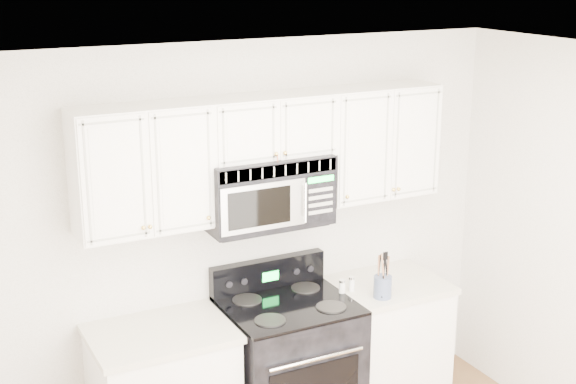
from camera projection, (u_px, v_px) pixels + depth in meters
room at (410, 344)px, 3.86m from camera, size 3.51×3.51×2.61m
base_cabinet_right at (380, 348)px, 5.68m from camera, size 0.86×0.65×0.92m
range at (288, 366)px, 5.31m from camera, size 0.82×0.75×1.14m
upper_cabinets at (267, 148)px, 5.03m from camera, size 2.44×0.37×0.75m
microwave at (266, 191)px, 5.06m from camera, size 0.80×0.45×0.44m
utensil_crock at (383, 286)px, 5.29m from camera, size 0.12×0.12×0.32m
shaker_salt at (342, 287)px, 5.34m from camera, size 0.04×0.04×0.11m
shaker_pepper at (352, 284)px, 5.40m from camera, size 0.04×0.04×0.10m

